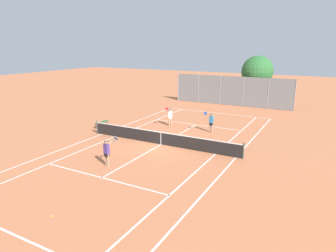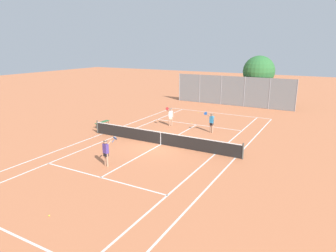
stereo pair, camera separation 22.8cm
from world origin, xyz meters
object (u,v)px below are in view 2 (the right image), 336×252
player_far_left (171,116)px  loose_tennis_ball_2 (198,112)px  player_far_right (212,122)px  tennis_net (161,138)px  loose_tennis_ball_0 (49,216)px  loose_tennis_ball_1 (192,123)px  courtside_bench (102,122)px  player_near_side (106,151)px  tree_behind_left (259,73)px

player_far_left → loose_tennis_ball_2: size_ratio=26.88×
player_far_left → player_far_right: bearing=-3.4°
tennis_net → loose_tennis_ball_0: (0.69, -10.38, -0.48)m
player_far_right → loose_tennis_ball_0: bearing=-95.2°
player_far_left → loose_tennis_ball_1: 2.36m
tennis_net → loose_tennis_ball_2: (-1.88, 11.06, -0.48)m
loose_tennis_ball_0 → courtside_bench: size_ratio=0.04×
player_far_right → player_near_side: bearing=-106.4°
loose_tennis_ball_0 → tennis_net: bearing=93.8°
loose_tennis_ball_0 → courtside_bench: bearing=122.2°
player_far_right → loose_tennis_ball_1: bearing=142.8°
tennis_net → tree_behind_left: size_ratio=2.07×
tree_behind_left → tennis_net: bearing=-97.4°
player_near_side → courtside_bench: player_near_side is taller
player_far_right → loose_tennis_ball_1: player_far_right is taller
player_near_side → tree_behind_left: (3.22, 23.71, 2.90)m
loose_tennis_ball_1 → tree_behind_left: tree_behind_left is taller
loose_tennis_ball_1 → tree_behind_left: size_ratio=0.01×
player_far_right → loose_tennis_ball_1: size_ratio=26.88×
tree_behind_left → player_far_left: bearing=-107.2°
tennis_net → courtside_bench: 7.12m
tree_behind_left → courtside_bench: bearing=-118.8°
loose_tennis_ball_0 → loose_tennis_ball_2: size_ratio=1.00×
courtside_bench → loose_tennis_ball_0: bearing=-57.8°
player_far_right → loose_tennis_ball_1: (-2.68, 2.03, -0.89)m
loose_tennis_ball_2 → courtside_bench: size_ratio=0.04×
player_near_side → loose_tennis_ball_2: 16.11m
courtside_bench → player_far_right: bearing=18.3°
player_far_left → player_near_side: bearing=-83.8°
loose_tennis_ball_1 → loose_tennis_ball_2: (-1.27, 4.38, 0.00)m
loose_tennis_ball_2 → player_far_left: bearing=-89.7°
loose_tennis_ball_2 → player_near_side: bearing=-86.1°
loose_tennis_ball_2 → courtside_bench: courtside_bench is taller
player_far_left → loose_tennis_ball_2: player_far_left is taller
player_far_right → tree_behind_left: (0.37, 14.07, 2.90)m
player_far_left → loose_tennis_ball_0: player_far_left is taller
loose_tennis_ball_1 → loose_tennis_ball_0: bearing=-85.6°
player_far_left → loose_tennis_ball_1: (1.24, 1.80, -0.89)m
tree_behind_left → loose_tennis_ball_0: bearing=-93.4°
player_near_side → player_far_left: same height
player_far_left → courtside_bench: bearing=-147.6°
tennis_net → player_near_side: 5.07m
loose_tennis_ball_2 → tree_behind_left: 9.58m
player_far_left → loose_tennis_ball_2: (-0.03, 6.18, -0.89)m
player_far_right → loose_tennis_ball_1: 3.48m
loose_tennis_ball_2 → tree_behind_left: size_ratio=0.01×
loose_tennis_ball_0 → player_near_side: bearing=105.2°
player_far_left → tree_behind_left: 14.77m
loose_tennis_ball_0 → player_far_right: bearing=84.8°
tree_behind_left → loose_tennis_ball_1: bearing=-104.2°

